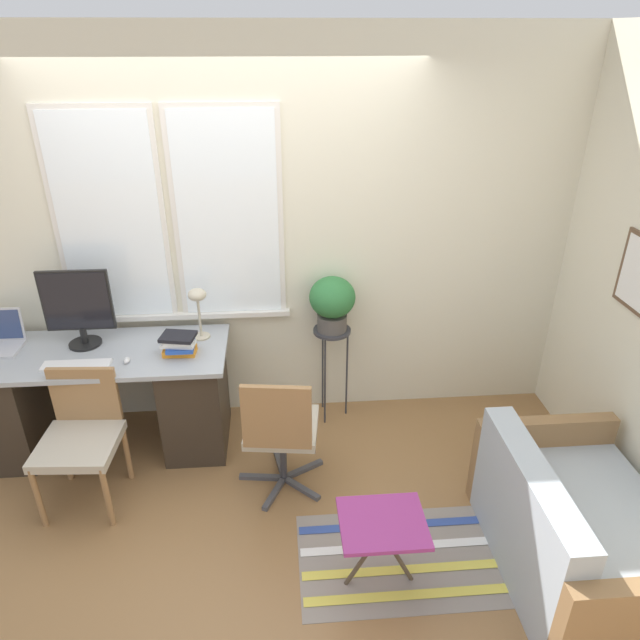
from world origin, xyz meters
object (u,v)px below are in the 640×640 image
object	(u,v)px
office_chair_swivel	(281,430)
plant_stand	(332,341)
keyboard	(76,365)
couch_loveseat	(577,534)
desk_lamp	(198,301)
monitor	(78,307)
potted_plant	(332,301)
mouse	(127,360)
folding_stool	(382,527)
book_stack	(179,344)
desk_chair_wooden	(81,435)

from	to	relation	value
office_chair_swivel	plant_stand	distance (m)	0.87
keyboard	couch_loveseat	bearing A→B (deg)	-21.21
desk_lamp	keyboard	bearing A→B (deg)	-156.32
office_chair_swivel	plant_stand	xyz separation A→B (m)	(0.39, 0.76, 0.18)
monitor	potted_plant	xyz separation A→B (m)	(1.67, 0.12, -0.08)
keyboard	office_chair_swivel	distance (m)	1.34
mouse	folding_stool	size ratio (longest dim) A/B	0.15
book_stack	office_chair_swivel	xyz separation A→B (m)	(0.63, -0.45, -0.37)
book_stack	potted_plant	distance (m)	1.07
plant_stand	potted_plant	xyz separation A→B (m)	(-0.00, -0.00, 0.32)
mouse	office_chair_swivel	world-z (taller)	office_chair_swivel
office_chair_swivel	folding_stool	world-z (taller)	office_chair_swivel
desk_chair_wooden	potted_plant	bearing A→B (deg)	27.81
mouse	couch_loveseat	world-z (taller)	mouse
book_stack	potted_plant	xyz separation A→B (m)	(1.02, 0.31, 0.12)
desk_lamp	desk_chair_wooden	distance (m)	1.09
office_chair_swivel	keyboard	bearing A→B (deg)	-8.07
desk_chair_wooden	potted_plant	world-z (taller)	potted_plant
mouse	book_stack	size ratio (longest dim) A/B	0.28
office_chair_swivel	potted_plant	distance (m)	0.99
mouse	folding_stool	world-z (taller)	mouse
monitor	plant_stand	size ratio (longest dim) A/B	0.72
book_stack	plant_stand	xyz separation A→B (m)	(1.02, 0.31, -0.19)
desk_lamp	office_chair_swivel	size ratio (longest dim) A/B	0.41
office_chair_swivel	desk_lamp	bearing A→B (deg)	-44.92
office_chair_swivel	potted_plant	bearing A→B (deg)	-109.42
keyboard	mouse	distance (m)	0.31
desk_lamp	desk_chair_wooden	world-z (taller)	desk_lamp
keyboard	plant_stand	bearing A→B (deg)	14.00
monitor	desk_lamp	distance (m)	0.76
keyboard	desk_chair_wooden	xyz separation A→B (m)	(0.06, -0.30, -0.31)
couch_loveseat	plant_stand	bearing A→B (deg)	37.81
desk_lamp	couch_loveseat	bearing A→B (deg)	-34.35
desk_lamp	potted_plant	world-z (taller)	potted_plant
keyboard	office_chair_swivel	xyz separation A→B (m)	(1.26, -0.35, -0.31)
keyboard	couch_loveseat	world-z (taller)	keyboard
desk_lamp	folding_stool	world-z (taller)	desk_lamp
monitor	mouse	world-z (taller)	monitor
monitor	office_chair_swivel	size ratio (longest dim) A/B	0.60
couch_loveseat	folding_stool	xyz separation A→B (m)	(-1.05, -0.01, 0.15)
keyboard	desk_lamp	world-z (taller)	desk_lamp
keyboard	monitor	bearing A→B (deg)	94.60
keyboard	mouse	world-z (taller)	mouse
potted_plant	plant_stand	bearing A→B (deg)	33.69
monitor	folding_stool	world-z (taller)	monitor
potted_plant	office_chair_swivel	bearing A→B (deg)	-116.93
keyboard	folding_stool	xyz separation A→B (m)	(1.76, -1.10, -0.37)
potted_plant	folding_stool	world-z (taller)	potted_plant
book_stack	keyboard	bearing A→B (deg)	-170.64
office_chair_swivel	folding_stool	bearing A→B (deg)	131.22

